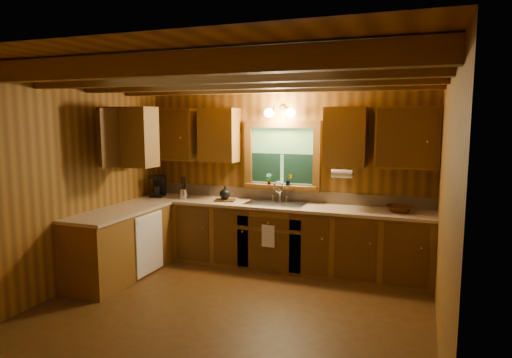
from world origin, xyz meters
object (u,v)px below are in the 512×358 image
object	(u,v)px
sink	(276,207)
wicker_basket	(399,209)
coffee_maker	(158,186)
cutting_board	(225,200)

from	to	relation	value
sink	wicker_basket	size ratio (longest dim) A/B	2.48
coffee_maker	cutting_board	size ratio (longest dim) A/B	1.20
sink	wicker_basket	distance (m)	1.65
coffee_maker	wicker_basket	xyz separation A→B (m)	(3.51, 0.08, -0.12)
coffee_maker	wicker_basket	bearing A→B (deg)	-14.90
wicker_basket	coffee_maker	bearing A→B (deg)	-178.74
coffee_maker	wicker_basket	distance (m)	3.52
sink	cutting_board	size ratio (longest dim) A/B	3.01
coffee_maker	wicker_basket	size ratio (longest dim) A/B	0.99
cutting_board	wicker_basket	size ratio (longest dim) A/B	0.83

